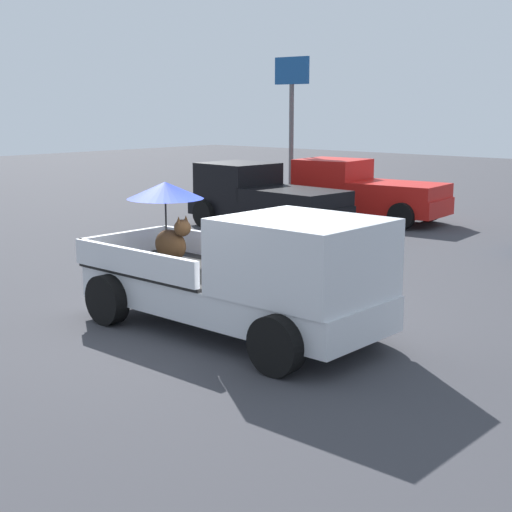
{
  "coord_description": "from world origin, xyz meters",
  "views": [
    {
      "loc": [
        7.72,
        -8.06,
        3.42
      ],
      "look_at": [
        0.0,
        0.6,
        1.1
      ],
      "focal_mm": 52.96,
      "sensor_mm": 36.0,
      "label": 1
    }
  ],
  "objects_px": {
    "pickup_truck_red": "(262,198)",
    "pickup_truck_far": "(361,191)",
    "pickup_truck_main": "(250,274)",
    "motel_sign": "(292,102)"
  },
  "relations": [
    {
      "from": "pickup_truck_far",
      "to": "motel_sign",
      "type": "bearing_deg",
      "value": -24.03
    },
    {
      "from": "pickup_truck_far",
      "to": "pickup_truck_red",
      "type": "bearing_deg",
      "value": 64.92
    },
    {
      "from": "pickup_truck_main",
      "to": "pickup_truck_far",
      "type": "xyz_separation_m",
      "value": [
        -5.43,
        10.99,
        -0.09
      ]
    },
    {
      "from": "pickup_truck_red",
      "to": "pickup_truck_far",
      "type": "bearing_deg",
      "value": -106.2
    },
    {
      "from": "pickup_truck_main",
      "to": "pickup_truck_red",
      "type": "bearing_deg",
      "value": 130.0
    },
    {
      "from": "pickup_truck_far",
      "to": "pickup_truck_main",
      "type": "bearing_deg",
      "value": 110.82
    },
    {
      "from": "pickup_truck_red",
      "to": "pickup_truck_main",
      "type": "bearing_deg",
      "value": 133.58
    },
    {
      "from": "pickup_truck_main",
      "to": "motel_sign",
      "type": "height_order",
      "value": "motel_sign"
    },
    {
      "from": "pickup_truck_main",
      "to": "pickup_truck_far",
      "type": "relative_size",
      "value": 1.02
    },
    {
      "from": "pickup_truck_far",
      "to": "motel_sign",
      "type": "distance_m",
      "value": 4.75
    }
  ]
}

